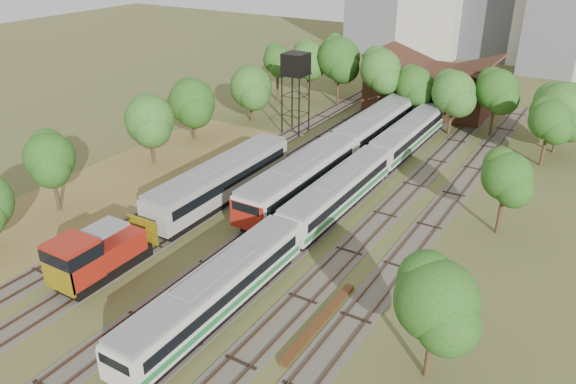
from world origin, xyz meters
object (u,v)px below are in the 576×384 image
Objects in this scene: railcar_red_set at (342,150)px; water_tower at (296,66)px; shunter_locomotive at (93,257)px; railcar_green_set at (338,193)px.

water_tower is (-10.01, 7.38, 6.12)m from railcar_red_set.
water_tower is (-4.01, 34.95, 6.26)m from shunter_locomotive.
shunter_locomotive is at bearing -83.46° from water_tower.
water_tower reaches higher than shunter_locomotive.
railcar_red_set is 13.86m from water_tower.
railcar_green_set is 6.43× the size of shunter_locomotive.
water_tower is at bearing 96.54° from shunter_locomotive.
water_tower reaches higher than railcar_green_set.
shunter_locomotive is at bearing -102.28° from railcar_red_set.
shunter_locomotive reaches higher than railcar_red_set.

